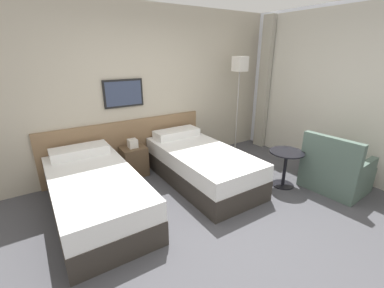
# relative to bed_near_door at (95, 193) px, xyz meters

# --- Properties ---
(ground_plane) EXTENTS (16.00, 16.00, 0.00)m
(ground_plane) POSITION_rel_bed_near_door_xyz_m (1.19, -1.09, -0.28)
(ground_plane) COLOR #47474C
(wall_headboard) EXTENTS (10.00, 0.10, 2.70)m
(wall_headboard) POSITION_rel_bed_near_door_xyz_m (1.16, 1.06, 1.02)
(wall_headboard) COLOR #B7AD99
(wall_headboard) RESTS_ON ground_plane
(wall_window) EXTENTS (0.21, 4.62, 2.70)m
(wall_window) POSITION_rel_bed_near_door_xyz_m (3.79, -1.17, 1.06)
(wall_window) COLOR white
(wall_window) RESTS_ON ground_plane
(bed_near_door) EXTENTS (0.99, 2.01, 0.67)m
(bed_near_door) POSITION_rel_bed_near_door_xyz_m (0.00, 0.00, 0.00)
(bed_near_door) COLOR #332D28
(bed_near_door) RESTS_ON ground_plane
(bed_near_window) EXTENTS (0.99, 2.01, 0.67)m
(bed_near_window) POSITION_rel_bed_near_door_xyz_m (1.62, 0.00, 0.00)
(bed_near_window) COLOR #332D28
(bed_near_window) RESTS_ON ground_plane
(nightstand) EXTENTS (0.39, 0.35, 0.63)m
(nightstand) POSITION_rel_bed_near_door_xyz_m (0.81, 0.78, -0.02)
(nightstand) COLOR brown
(nightstand) RESTS_ON ground_plane
(floor_lamp) EXTENTS (0.24, 0.24, 1.89)m
(floor_lamp) POSITION_rel_bed_near_door_xyz_m (2.89, 0.60, 1.30)
(floor_lamp) COLOR #9E9993
(floor_lamp) RESTS_ON ground_plane
(side_table) EXTENTS (0.51, 0.51, 0.56)m
(side_table) POSITION_rel_bed_near_door_xyz_m (2.61, -0.83, 0.12)
(side_table) COLOR black
(side_table) RESTS_ON ground_plane
(armchair) EXTENTS (0.76, 0.86, 0.87)m
(armchair) POSITION_rel_bed_near_door_xyz_m (3.15, -1.31, -0.01)
(armchair) COLOR #4C6056
(armchair) RESTS_ON ground_plane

